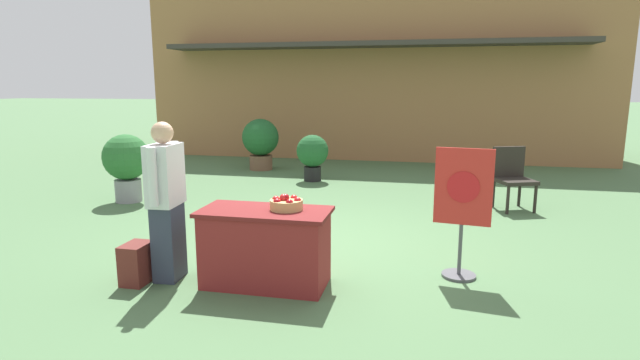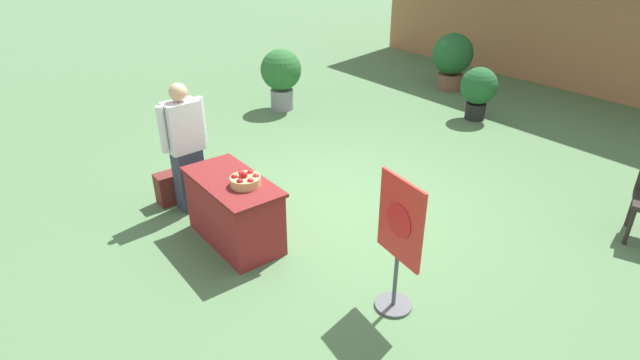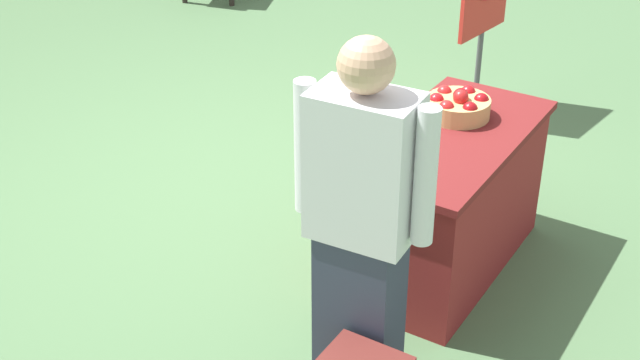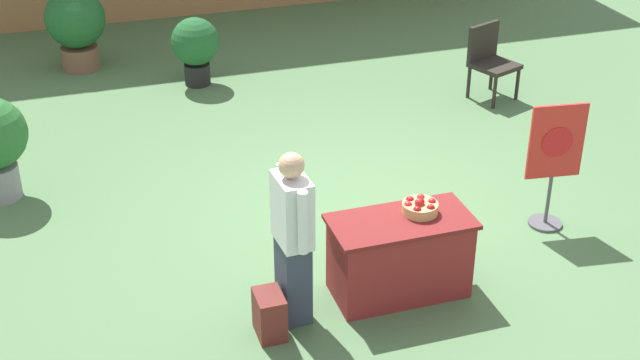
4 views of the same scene
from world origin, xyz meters
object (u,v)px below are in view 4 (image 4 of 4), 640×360
object	(u,v)px
apple_basket	(420,207)
potted_plant_near_left	(195,45)
display_table	(400,256)
backpack	(270,315)
poster_board	(554,161)
patio_chair	(490,57)
potted_plant_far_left	(76,23)
person_visitor	(293,237)

from	to	relation	value
apple_basket	potted_plant_near_left	distance (m)	5.64
display_table	backpack	size ratio (longest dim) A/B	3.13
poster_board	patio_chair	xyz separation A→B (m)	(0.99, 3.29, -0.19)
poster_board	apple_basket	bearing A→B (deg)	-64.05
patio_chair	potted_plant_near_left	bearing A→B (deg)	-134.98
apple_basket	potted_plant_far_left	distance (m)	7.16
apple_basket	patio_chair	size ratio (longest dim) A/B	0.33
backpack	patio_chair	distance (m)	5.97
display_table	poster_board	xyz separation A→B (m)	(1.95, 0.64, 0.36)
potted_plant_far_left	display_table	bearing A→B (deg)	-70.57
apple_basket	patio_chair	bearing A→B (deg)	54.70
backpack	potted_plant_far_left	world-z (taller)	potted_plant_far_left
apple_basket	potted_plant_near_left	bearing A→B (deg)	100.55
poster_board	potted_plant_near_left	size ratio (longest dim) A/B	1.41
apple_basket	person_visitor	xyz separation A→B (m)	(-1.25, -0.13, -0.01)
person_visitor	potted_plant_far_left	distance (m)	6.93
potted_plant_near_left	poster_board	bearing A→B (deg)	-60.77
backpack	person_visitor	bearing A→B (deg)	33.56
poster_board	backpack	bearing A→B (deg)	-67.11
potted_plant_near_left	display_table	bearing A→B (deg)	-81.61
apple_basket	person_visitor	distance (m)	1.26
backpack	patio_chair	size ratio (longest dim) A/B	0.41
poster_board	patio_chair	world-z (taller)	poster_board
patio_chair	potted_plant_far_left	world-z (taller)	potted_plant_far_left
display_table	patio_chair	world-z (taller)	patio_chair
potted_plant_far_left	potted_plant_near_left	distance (m)	1.93
backpack	display_table	bearing A→B (deg)	10.67
person_visitor	backpack	size ratio (longest dim) A/B	3.95
potted_plant_far_left	potted_plant_near_left	world-z (taller)	potted_plant_far_left
backpack	poster_board	distance (m)	3.43
display_table	backpack	distance (m)	1.35
backpack	potted_plant_far_left	xyz separation A→B (m)	(-1.06, 6.98, 0.50)
display_table	backpack	xyz separation A→B (m)	(-1.32, -0.25, -0.19)
potted_plant_near_left	potted_plant_far_left	bearing A→B (deg)	143.73
apple_basket	patio_chair	distance (m)	4.74
apple_basket	display_table	bearing A→B (deg)	-163.05
potted_plant_near_left	patio_chair	bearing A→B (deg)	-24.00
backpack	potted_plant_far_left	size ratio (longest dim) A/B	0.34
backpack	poster_board	xyz separation A→B (m)	(3.27, 0.88, 0.55)
display_table	potted_plant_near_left	distance (m)	5.66
apple_basket	potted_plant_near_left	xyz separation A→B (m)	(-1.03, 5.54, -0.26)
person_visitor	potted_plant_far_left	xyz separation A→B (m)	(-1.33, 6.80, -0.14)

